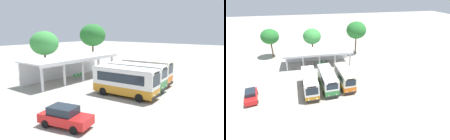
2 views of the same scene
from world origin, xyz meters
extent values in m
plane|color=#A39E93|center=(0.00, 0.00, 0.00)|extent=(180.00, 180.00, 0.00)
cylinder|color=black|center=(-2.43, -0.02, 0.45)|extent=(0.27, 0.91, 0.90)
cylinder|color=black|center=(-4.63, -0.14, 0.45)|extent=(0.27, 0.91, 0.90)
cylinder|color=black|center=(-2.68, 4.54, 0.45)|extent=(0.27, 0.91, 0.90)
cylinder|color=black|center=(-4.88, 4.41, 0.45)|extent=(0.27, 0.91, 0.90)
cube|color=orange|center=(-3.66, 2.20, 0.84)|extent=(2.72, 7.48, 0.91)
cube|color=silver|center=(-3.66, 2.20, 2.22)|extent=(2.72, 7.48, 1.86)
cube|color=silver|center=(-3.66, 2.20, 3.21)|extent=(2.63, 7.25, 0.12)
cube|color=black|center=(-3.45, -1.51, 0.52)|extent=(2.19, 0.22, 0.28)
cube|color=#1E2833|center=(-3.45, -1.46, 2.27)|extent=(1.89, 0.16, 1.21)
cube|color=black|center=(-3.45, -1.46, 3.03)|extent=(1.38, 0.13, 0.24)
cube|color=#1E2833|center=(-2.52, 2.36, 2.27)|extent=(0.37, 5.88, 1.02)
cube|color=#1E2833|center=(-4.80, 2.23, 2.27)|extent=(0.37, 5.88, 1.02)
sphere|color=#EAEACC|center=(-2.81, -1.46, 0.83)|extent=(0.20, 0.20, 0.20)
sphere|color=#EAEACC|center=(-4.08, -1.53, 0.83)|extent=(0.20, 0.20, 0.20)
cylinder|color=black|center=(0.76, 0.50, 0.45)|extent=(0.29, 0.91, 0.90)
cylinder|color=black|center=(-1.47, 0.32, 0.45)|extent=(0.29, 0.91, 0.90)
cylinder|color=black|center=(0.42, 5.01, 0.45)|extent=(0.29, 0.91, 0.90)
cylinder|color=black|center=(-1.82, 4.84, 0.45)|extent=(0.29, 0.91, 0.90)
cube|color=#337F3D|center=(-0.53, 2.67, 0.97)|extent=(2.90, 7.46, 1.18)
cube|color=white|center=(-0.53, 2.67, 2.35)|extent=(2.90, 7.46, 1.56)
cube|color=white|center=(-0.53, 2.67, 3.19)|extent=(2.81, 7.23, 0.12)
cube|color=black|center=(-0.25, -1.00, 0.52)|extent=(2.23, 0.27, 0.28)
cube|color=#1E2833|center=(-0.25, -0.96, 2.40)|extent=(1.92, 0.20, 1.01)
cube|color=black|center=(-0.25, -0.96, 3.01)|extent=(1.41, 0.16, 0.24)
cube|color=#1E2833|center=(0.62, 2.85, 2.40)|extent=(0.49, 5.82, 0.86)
cube|color=#1E2833|center=(-1.70, 2.68, 2.40)|extent=(0.49, 5.82, 0.86)
sphere|color=#EAEACC|center=(0.39, -0.94, 0.83)|extent=(0.20, 0.20, 0.20)
sphere|color=#EAEACC|center=(-0.89, -1.04, 0.83)|extent=(0.20, 0.20, 0.20)
cylinder|color=black|center=(3.79, 0.86, 0.45)|extent=(0.29, 0.91, 0.90)
cylinder|color=black|center=(1.71, 0.70, 0.45)|extent=(0.29, 0.91, 0.90)
cylinder|color=black|center=(3.48, 4.93, 0.45)|extent=(0.29, 0.91, 0.90)
cylinder|color=black|center=(1.41, 4.78, 0.45)|extent=(0.29, 0.91, 0.90)
cube|color=orange|center=(2.60, 2.82, 0.94)|extent=(2.67, 6.74, 1.12)
cube|color=beige|center=(2.60, 2.82, 2.36)|extent=(2.67, 6.74, 1.70)
cube|color=beige|center=(2.60, 2.82, 3.26)|extent=(2.59, 6.54, 0.12)
cube|color=black|center=(2.85, -0.50, 0.52)|extent=(2.07, 0.26, 0.28)
cube|color=#1E2833|center=(2.84, -0.46, 2.41)|extent=(1.79, 0.18, 1.10)
cube|color=black|center=(2.84, -0.46, 3.08)|extent=(1.31, 0.15, 0.24)
cube|color=#1E2833|center=(3.67, 3.00, 2.41)|extent=(0.44, 5.26, 0.93)
cube|color=#1E2833|center=(1.51, 2.84, 2.41)|extent=(0.44, 5.26, 0.93)
sphere|color=#EAEACC|center=(3.45, -0.44, 0.83)|extent=(0.20, 0.20, 0.20)
sphere|color=#EAEACC|center=(2.25, -0.54, 0.83)|extent=(0.20, 0.20, 0.20)
cylinder|color=black|center=(-11.98, 0.43, 0.32)|extent=(0.31, 0.66, 0.64)
cylinder|color=black|center=(-13.60, 0.08, 0.32)|extent=(0.31, 0.66, 0.64)
cylinder|color=black|center=(-12.52, 2.92, 0.32)|extent=(0.31, 0.66, 0.64)
cylinder|color=black|center=(-14.15, 2.57, 0.32)|extent=(0.31, 0.66, 0.64)
cube|color=red|center=(-13.06, 1.50, 0.67)|extent=(2.60, 4.39, 0.70)
cube|color=#1E2833|center=(-13.11, 1.70, 1.32)|extent=(1.92, 2.41, 0.60)
cylinder|color=silver|center=(-8.11, 11.16, 1.60)|extent=(0.36, 0.36, 3.20)
cylinder|color=silver|center=(-4.61, 11.16, 1.60)|extent=(0.36, 0.36, 3.20)
cylinder|color=silver|center=(-1.12, 11.16, 1.60)|extent=(0.36, 0.36, 3.20)
cylinder|color=silver|center=(2.38, 11.16, 1.60)|extent=(0.36, 0.36, 3.20)
cylinder|color=silver|center=(5.87, 11.16, 1.60)|extent=(0.36, 0.36, 3.20)
cube|color=silver|center=(-1.12, 15.38, 1.60)|extent=(14.78, 0.20, 3.20)
cube|color=silver|center=(-1.12, 13.17, 3.30)|extent=(15.28, 5.12, 0.20)
cube|color=silver|center=(-1.12, 10.66, 3.06)|extent=(15.28, 0.10, 0.28)
cylinder|color=slate|center=(-1.12, 12.42, 0.22)|extent=(0.03, 0.03, 0.44)
cylinder|color=slate|center=(-1.47, 12.41, 0.22)|extent=(0.03, 0.03, 0.44)
cylinder|color=slate|center=(-1.13, 12.77, 0.22)|extent=(0.03, 0.03, 0.44)
cylinder|color=slate|center=(-1.48, 12.76, 0.22)|extent=(0.03, 0.03, 0.44)
cube|color=#2D8C47|center=(-1.30, 12.59, 0.46)|extent=(0.46, 0.46, 0.04)
cube|color=#2D8C47|center=(-1.31, 12.79, 0.66)|extent=(0.44, 0.06, 0.40)
cylinder|color=slate|center=(-0.44, 12.43, 0.22)|extent=(0.03, 0.03, 0.44)
cylinder|color=slate|center=(-0.79, 12.42, 0.22)|extent=(0.03, 0.03, 0.44)
cylinder|color=slate|center=(-0.46, 12.78, 0.22)|extent=(0.03, 0.03, 0.44)
cylinder|color=slate|center=(-0.81, 12.77, 0.22)|extent=(0.03, 0.03, 0.44)
cube|color=#2D8C47|center=(-0.62, 12.60, 0.46)|extent=(0.46, 0.46, 0.04)
cube|color=#2D8C47|center=(-0.63, 12.80, 0.66)|extent=(0.44, 0.06, 0.40)
cylinder|color=slate|center=(0.23, 12.42, 0.22)|extent=(0.03, 0.03, 0.44)
cylinder|color=slate|center=(-0.12, 12.41, 0.22)|extent=(0.03, 0.03, 0.44)
cylinder|color=slate|center=(0.22, 12.77, 0.22)|extent=(0.03, 0.03, 0.44)
cylinder|color=slate|center=(-0.13, 12.76, 0.22)|extent=(0.03, 0.03, 0.44)
cube|color=#2D8C47|center=(0.05, 12.59, 0.46)|extent=(0.46, 0.46, 0.04)
cube|color=#2D8C47|center=(0.04, 12.79, 0.66)|extent=(0.44, 0.06, 0.40)
cylinder|color=brown|center=(-2.05, 18.54, 1.80)|extent=(0.32, 0.32, 3.61)
ellipsoid|color=green|center=(-2.05, 18.54, 5.27)|extent=(4.43, 4.43, 3.77)
cylinder|color=brown|center=(9.36, 18.46, 2.19)|extent=(0.32, 0.32, 4.38)
ellipsoid|color=#28722D|center=(9.36, 18.46, 6.29)|extent=(5.10, 5.10, 4.34)
cylinder|color=brown|center=(-12.19, 19.81, 1.91)|extent=(0.32, 0.32, 3.81)
ellipsoid|color=#28722D|center=(-12.19, 19.81, 5.43)|extent=(4.30, 4.30, 3.66)
camera|label=1|loc=(-23.73, -10.83, 7.39)|focal=35.31mm
camera|label=2|loc=(-3.77, -22.80, 16.53)|focal=26.81mm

